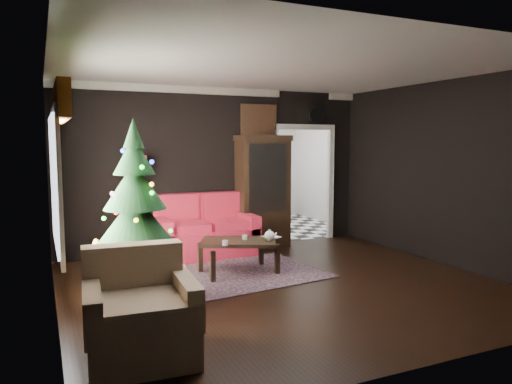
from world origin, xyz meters
name	(u,v)px	position (x,y,z in m)	size (l,w,h in m)	color
floor	(284,286)	(0.00, 0.00, 0.00)	(5.50, 5.50, 0.00)	black
ceiling	(286,67)	(0.00, 0.00, 2.80)	(5.50, 5.50, 0.00)	white
wall_back	(218,169)	(0.00, 2.50, 1.40)	(5.50, 5.50, 0.00)	black
wall_front	(429,201)	(0.00, -2.50, 1.40)	(5.50, 5.50, 0.00)	black
wall_left	(52,188)	(-2.75, 0.00, 1.40)	(5.50, 5.50, 0.00)	black
wall_right	(446,173)	(2.75, 0.00, 1.40)	(5.50, 5.50, 0.00)	black
doorway	(303,185)	(1.70, 2.50, 1.05)	(1.10, 0.10, 2.10)	white
left_window	(55,181)	(-2.71, 0.20, 1.45)	(0.05, 1.60, 1.40)	white
valance	(60,105)	(-2.63, 0.20, 2.27)	(0.12, 2.10, 0.35)	#86400D
kitchen_floor	(268,227)	(1.70, 4.00, 0.00)	(3.00, 3.00, 0.00)	white
kitchen_window	(243,149)	(1.70, 5.45, 1.70)	(0.70, 0.06, 0.70)	white
rug	(239,274)	(-0.33, 0.74, 0.01)	(2.29, 1.66, 0.01)	#513C4C
loveseat	(205,226)	(-0.40, 2.05, 0.50)	(1.70, 0.90, 1.00)	maroon
curio_cabinet	(263,194)	(0.75, 2.27, 0.95)	(0.90, 0.45, 1.90)	black
floor_lamp	(140,209)	(-1.46, 2.11, 0.83)	(0.28, 0.28, 1.67)	black
christmas_tree	(135,215)	(-1.89, 0.04, 1.05)	(1.07, 1.07, 2.04)	black
armchair	(141,307)	(-2.11, -1.36, 0.46)	(0.94, 0.94, 0.96)	tan
coffee_table	(239,256)	(-0.31, 0.81, 0.25)	(1.05, 0.63, 0.47)	black
teapot	(270,236)	(0.06, 0.56, 0.56)	(0.17, 0.17, 0.16)	silver
cup_a	(245,237)	(-0.22, 0.81, 0.52)	(0.08, 0.08, 0.06)	white
cup_b	(225,243)	(-0.61, 0.56, 0.52)	(0.08, 0.08, 0.07)	silver
book	(267,230)	(0.11, 0.74, 0.61)	(0.18, 0.02, 0.25)	gray
wall_clock	(316,115)	(1.95, 2.45, 2.38)	(0.32, 0.32, 0.06)	white
painting	(258,121)	(0.75, 2.46, 2.25)	(0.62, 0.05, 0.52)	#AC623A
kitchen_counter	(247,201)	(1.70, 5.20, 0.45)	(1.80, 0.60, 0.90)	white
kitchen_table	(262,213)	(1.40, 3.70, 0.38)	(0.70, 0.70, 0.75)	brown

